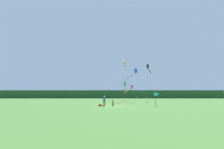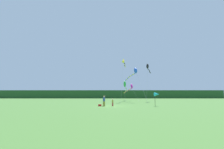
# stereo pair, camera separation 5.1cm
# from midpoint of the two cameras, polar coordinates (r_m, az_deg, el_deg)

# --- Properties ---
(ground_plane) EXTENTS (120.00, 120.00, 0.00)m
(ground_plane) POSITION_cam_midpoint_polar(r_m,az_deg,el_deg) (25.99, -0.01, -12.41)
(ground_plane) COLOR #477533
(distant_treeline) EXTENTS (108.00, 2.39, 3.87)m
(distant_treeline) POSITION_cam_midpoint_polar(r_m,az_deg,el_deg) (70.90, 0.17, -7.83)
(distant_treeline) COLOR #234C23
(distant_treeline) RESTS_ON ground
(person_adult) EXTENTS (0.40, 0.40, 1.80)m
(person_adult) POSITION_cam_midpoint_polar(r_m,az_deg,el_deg) (25.61, -2.86, -10.21)
(person_adult) COLOR olive
(person_adult) RESTS_ON ground
(person_child) EXTENTS (0.27, 0.27, 1.25)m
(person_child) POSITION_cam_midpoint_polar(r_m,az_deg,el_deg) (26.00, 0.57, -10.87)
(person_child) COLOR #B23338
(person_child) RESTS_ON ground
(cooler_box) EXTENTS (0.56, 0.38, 0.32)m
(cooler_box) POSITION_cam_midpoint_polar(r_m,az_deg,el_deg) (25.91, -4.48, -12.05)
(cooler_box) COLOR red
(cooler_box) RESTS_ON ground
(banner_flag_pole) EXTENTS (0.90, 0.70, 2.52)m
(banner_flag_pole) POSITION_cam_midpoint_polar(r_m,az_deg,el_deg) (27.25, 17.59, -7.52)
(banner_flag_pole) COLOR black
(banner_flag_pole) RESTS_ON ground
(kite_magenta) EXTENTS (3.30, 11.34, 5.36)m
(kite_magenta) POSITION_cam_midpoint_polar(r_m,az_deg,el_deg) (45.81, 7.53, -5.20)
(kite_magenta) COLOR #B2B2B2
(kite_magenta) RESTS_ON ground
(kite_green) EXTENTS (1.49, 8.21, 5.91)m
(kite_green) POSITION_cam_midpoint_polar(r_m,az_deg,el_deg) (41.90, 5.46, -4.18)
(kite_green) COLOR #B2B2B2
(kite_green) RESTS_ON ground
(kite_blue) EXTENTS (4.12, 10.80, 9.14)m
(kite_blue) POSITION_cam_midpoint_polar(r_m,az_deg,el_deg) (38.92, 9.20, 1.10)
(kite_blue) COLOR #B2B2B2
(kite_blue) RESTS_ON ground
(kite_black) EXTENTS (3.32, 7.01, 10.71)m
(kite_black) POSITION_cam_midpoint_polar(r_m,az_deg,el_deg) (42.33, 14.31, 2.84)
(kite_black) COLOR #B2B2B2
(kite_black) RESTS_ON ground
(kite_yellow) EXTENTS (2.00, 7.67, 11.68)m
(kite_yellow) POSITION_cam_midpoint_polar(r_m,az_deg,el_deg) (39.17, 4.91, 5.20)
(kite_yellow) COLOR #B2B2B2
(kite_yellow) RESTS_ON ground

